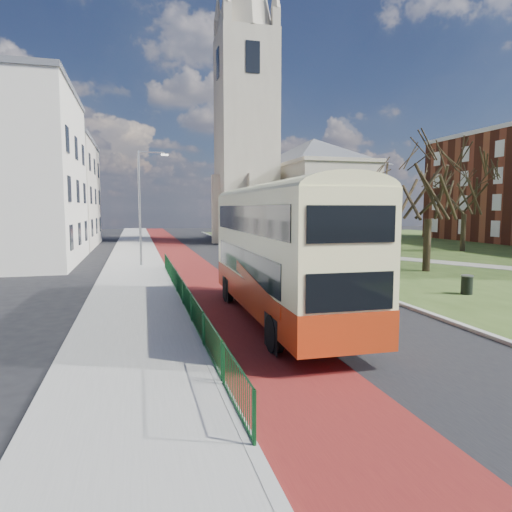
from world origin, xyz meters
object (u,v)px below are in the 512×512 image
object	(u,v)px
streetlamp	(142,202)
litter_bin	(467,285)
bus	(280,246)
winter_tree_near	(430,177)
winter_tree_far	(465,185)

from	to	relation	value
streetlamp	litter_bin	bearing A→B (deg)	-45.23
bus	litter_bin	bearing A→B (deg)	14.77
bus	winter_tree_near	world-z (taller)	winter_tree_near
bus	winter_tree_far	xyz separation A→B (m)	(25.23, 21.35, 3.56)
winter_tree_near	streetlamp	bearing A→B (deg)	157.50
streetlamp	winter_tree_near	bearing A→B (deg)	-22.50
streetlamp	bus	world-z (taller)	streetlamp
bus	winter_tree_far	bearing A→B (deg)	41.13
winter_tree_near	litter_bin	distance (m)	9.86
streetlamp	winter_tree_near	size ratio (longest dim) A/B	0.91
streetlamp	litter_bin	distance (m)	21.39
winter_tree_near	winter_tree_far	distance (m)	16.49
streetlamp	winter_tree_near	world-z (taller)	winter_tree_near
bus	streetlamp	bearing A→B (deg)	105.69
bus	litter_bin	distance (m)	10.73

